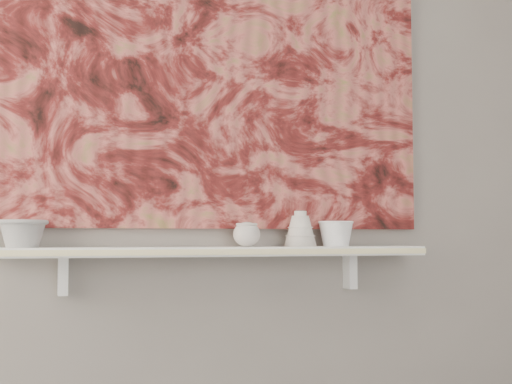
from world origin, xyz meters
name	(u,v)px	position (x,y,z in m)	size (l,w,h in m)	color
wall_back	(214,123)	(0.00, 1.60, 1.35)	(3.60, 3.60, 0.00)	gray
shelf	(220,251)	(0.00, 1.51, 0.92)	(1.40, 0.18, 0.03)	white
shelf_stripe	(228,252)	(0.00, 1.41, 0.92)	(1.40, 0.01, 0.02)	#F8EAA5
bracket_left	(63,276)	(-0.49, 1.57, 0.84)	(0.03, 0.06, 0.12)	white
bracket_right	(350,272)	(0.49, 1.57, 0.84)	(0.03, 0.06, 0.12)	white
painting	(215,67)	(0.00, 1.59, 1.54)	(1.50, 0.03, 1.10)	maroon
house_motif	(338,161)	(0.45, 1.57, 1.23)	(0.09, 0.00, 0.08)	black
bowl_grey	(23,233)	(-0.61, 1.51, 0.97)	(0.15, 0.15, 0.09)	gray
cup_cream	(247,234)	(0.09, 1.51, 0.97)	(0.09, 0.09, 0.08)	beige
bell_vessel	(300,229)	(0.28, 1.51, 0.99)	(0.11, 0.11, 0.12)	white
bowl_white	(336,233)	(0.41, 1.51, 0.97)	(0.12, 0.12, 0.09)	white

